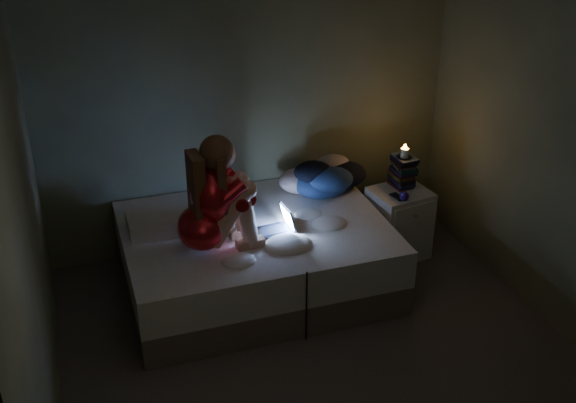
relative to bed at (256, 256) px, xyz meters
name	(u,v)px	position (x,y,z in m)	size (l,w,h in m)	color
floor	(326,365)	(0.19, -1.10, -0.30)	(3.60, 3.80, 0.02)	#3C3734
wall_back	(249,104)	(0.19, 0.81, 1.01)	(3.60, 0.02, 2.60)	#494D3A
wall_left	(28,249)	(-1.62, -1.10, 1.01)	(0.02, 3.80, 2.60)	#494D3A
wall_right	(572,164)	(2.00, -1.10, 1.01)	(0.02, 3.80, 2.60)	#494D3A
bed	(256,256)	(0.00, 0.00, 0.00)	(2.08, 1.56, 0.57)	beige
pillow	(159,222)	(-0.73, 0.17, 0.36)	(0.49, 0.35, 0.14)	silver
woman	(200,196)	(-0.47, -0.23, 0.74)	(0.56, 0.37, 0.91)	#900005
laptop	(273,220)	(0.11, -0.14, 0.39)	(0.30, 0.21, 0.21)	black
clothes_pile	(322,176)	(0.71, 0.38, 0.45)	(0.54, 0.44, 0.33)	navy
nightstand	(398,223)	(1.33, 0.10, 0.03)	(0.47, 0.42, 0.63)	silver
book_stack	(403,172)	(1.38, 0.19, 0.47)	(0.19, 0.25, 0.26)	black
candle	(404,155)	(1.38, 0.19, 0.64)	(0.07, 0.07, 0.08)	beige
phone	(395,196)	(1.24, 0.01, 0.35)	(0.07, 0.14, 0.01)	black
blue_orb	(401,196)	(1.25, -0.06, 0.38)	(0.08, 0.08, 0.08)	navy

